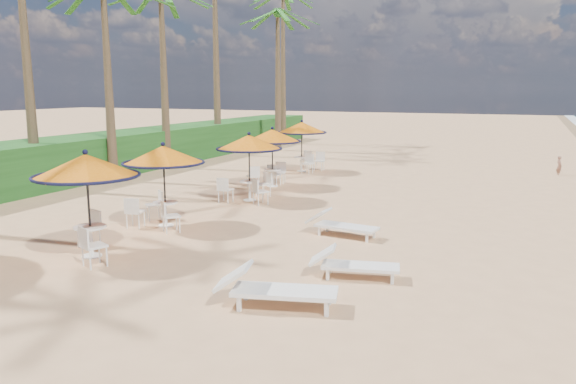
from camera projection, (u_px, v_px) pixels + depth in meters
name	position (u px, v px, depth m)	size (l,w,h in m)	color
ground	(286.00, 284.00, 11.21)	(160.00, 160.00, 0.00)	tan
scrub_hedge	(115.00, 152.00, 26.22)	(3.00, 40.00, 1.80)	#194716
station_0	(87.00, 175.00, 12.71)	(2.40, 2.40, 2.51)	black
station_1	(162.00, 165.00, 15.64)	(2.29, 2.29, 2.39)	black
station_2	(249.00, 151.00, 19.25)	(2.29, 2.31, 2.39)	black
station_3	(272.00, 143.00, 22.11)	(2.28, 2.28, 2.38)	black
station_4	(303.00, 134.00, 26.09)	(2.32, 2.32, 2.42)	black
lounger_near	(272.00, 288.00, 9.97)	(2.28, 1.21, 0.78)	white
lounger_mid	(351.00, 264.00, 11.53)	(1.92, 0.96, 0.66)	white
lounger_far	(340.00, 224.00, 14.83)	(1.98, 0.82, 0.69)	white
palm_4	(161.00, 1.00, 26.27)	(5.00, 5.00, 8.64)	brown
palm_6	(278.00, 21.00, 33.94)	(5.00, 5.00, 8.61)	brown
palm_7	(283.00, 3.00, 38.11)	(5.00, 5.00, 10.41)	brown
person	(559.00, 165.00, 25.20)	(0.34, 0.22, 0.92)	#8C5B47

